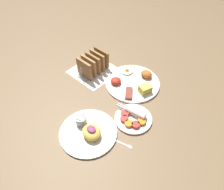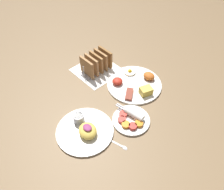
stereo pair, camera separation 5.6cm
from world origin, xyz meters
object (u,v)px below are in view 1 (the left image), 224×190
object	(u,v)px
plate_breakfast	(133,82)
plate_foreground	(88,131)
plate_condiments	(133,118)
toast_rack	(93,64)

from	to	relation	value
plate_breakfast	plate_foreground	xyz separation A→B (m)	(0.05, -0.36, 0.00)
plate_condiments	plate_foreground	distance (m)	0.21
plate_breakfast	toast_rack	size ratio (longest dim) A/B	1.54
plate_condiments	plate_breakfast	bearing A→B (deg)	128.24
plate_condiments	toast_rack	bearing A→B (deg)	162.77
plate_breakfast	plate_foreground	world-z (taller)	plate_foreground
plate_foreground	toast_rack	xyz separation A→B (m)	(-0.27, 0.29, 0.04)
plate_breakfast	plate_condiments	distance (m)	0.23
plate_condiments	plate_foreground	bearing A→B (deg)	-117.68
plate_breakfast	plate_condiments	world-z (taller)	plate_breakfast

